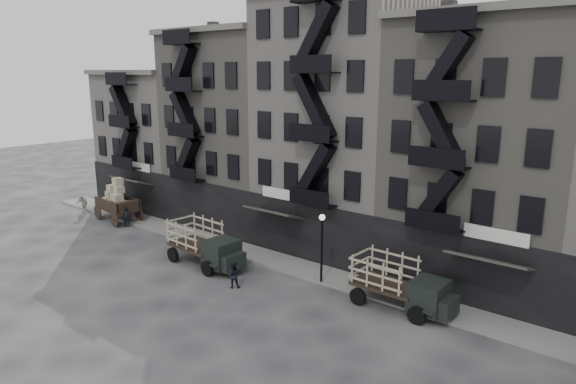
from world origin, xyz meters
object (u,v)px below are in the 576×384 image
Objects in this scene: stake_truck_west at (204,241)px; pedestrian_west at (126,217)px; pedestrian_mid at (233,275)px; stake_truck_east at (400,281)px; wagon at (116,197)px; horse at (82,204)px.

pedestrian_west is (-11.26, 1.68, -0.84)m from stake_truck_west.
pedestrian_mid is at bearing -39.86° from pedestrian_west.
stake_truck_east is at bearing 13.58° from stake_truck_west.
wagon is 26.20m from stake_truck_east.
pedestrian_west is (-23.97, -0.60, -0.77)m from stake_truck_east.
stake_truck_west reaches higher than pedestrian_west.
stake_truck_east is 23.99m from pedestrian_west.
pedestrian_mid is (3.99, -1.37, -0.85)m from stake_truck_west.
wagon reaches higher than horse.
pedestrian_mid is (15.25, -3.05, -0.02)m from pedestrian_west.
wagon reaches higher than pedestrian_mid.
horse is 0.34× the size of stake_truck_west.
pedestrian_west is at bearing -8.55° from wagon.
stake_truck_west is at bearing -169.08° from stake_truck_east.
stake_truck_east is at bearing -27.10° from pedestrian_west.
horse is at bearing -165.87° from wagon.
pedestrian_mid is at bearing -15.59° from stake_truck_west.
stake_truck_east is at bearing -64.08° from horse.
stake_truck_west is 4.30m from pedestrian_mid.
stake_truck_east reaches higher than pedestrian_mid.
horse is 1.23× the size of pedestrian_west.
pedestrian_mid is (22.00, -3.01, -0.05)m from horse.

